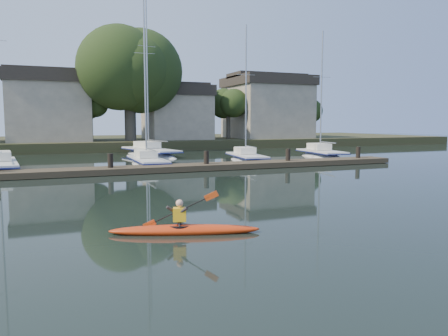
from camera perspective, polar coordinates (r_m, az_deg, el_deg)
name	(u,v)px	position (r m, az deg, el deg)	size (l,w,h in m)	color
ground	(268,218)	(14.10, 5.76, -6.53)	(160.00, 160.00, 0.00)	black
kayak	(184,228)	(12.17, -5.26, -7.78)	(4.12, 1.84, 1.33)	red
dock	(161,168)	(27.08, -8.29, -0.05)	(34.00, 2.00, 1.80)	#443627
sailboat_2	(147,168)	(30.88, -9.99, -0.02)	(2.02, 8.05, 13.27)	silver
sailboat_3	(246,163)	(33.88, 2.93, 0.59)	(2.86, 7.34, 11.52)	silver
sailboat_4	(321,160)	(38.27, 12.55, 1.06)	(2.92, 7.20, 11.91)	silver
sailboat_6	(150,158)	(40.09, -9.64, 1.34)	(4.23, 10.71, 16.67)	silver
shore	(119,120)	(53.05, -13.58, 6.10)	(90.00, 25.25, 12.75)	#2B341A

